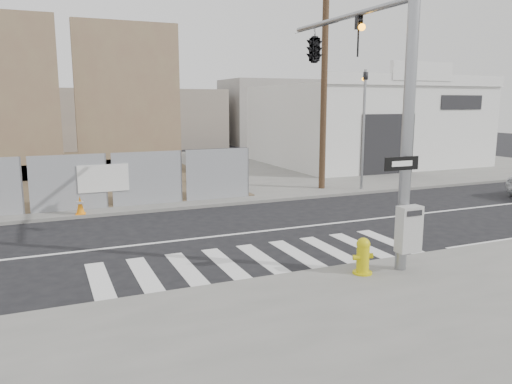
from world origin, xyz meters
name	(u,v)px	position (x,y,z in m)	size (l,w,h in m)	color
ground	(228,235)	(0.00, 0.00, 0.00)	(100.00, 100.00, 0.00)	black
sidewalk_far	(141,173)	(0.00, 14.00, 0.06)	(50.00, 20.00, 0.12)	slate
signal_pole	(341,70)	(2.49, -2.05, 4.78)	(0.96, 5.87, 7.00)	gray
far_signal_pole	(364,113)	(8.00, 4.60, 3.48)	(0.16, 0.20, 5.60)	gray
concrete_wall_right	(129,113)	(-0.50, 14.08, 3.38)	(5.50, 1.30, 8.00)	brown
auto_shop	(364,124)	(14.00, 12.97, 2.54)	(12.00, 10.20, 5.95)	silver
utility_pole_right	(324,72)	(6.50, 5.50, 5.20)	(1.60, 0.28, 10.00)	#4C3523
fire_hydrant	(363,256)	(1.50, -4.72, 0.53)	(0.58, 0.58, 0.84)	#CABC0B
traffic_cone_d	(80,205)	(-3.90, 4.22, 0.43)	(0.36, 0.36, 0.64)	orange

